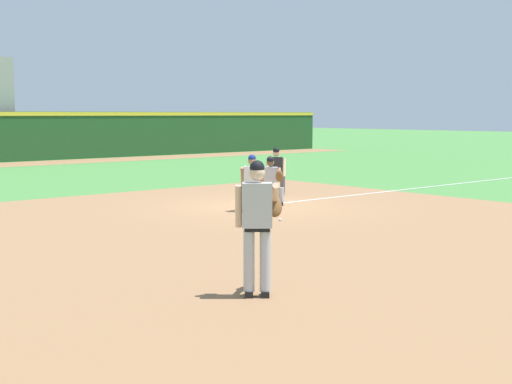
# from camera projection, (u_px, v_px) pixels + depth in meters

# --- Properties ---
(ground_plane) EXTENTS (160.00, 160.00, 0.00)m
(ground_plane) POSITION_uv_depth(u_px,v_px,m) (255.00, 206.00, 19.15)
(ground_plane) COLOR #47843D
(infield_dirt_patch) EXTENTS (18.00, 18.00, 0.01)m
(infield_dirt_patch) POSITION_uv_depth(u_px,v_px,m) (256.00, 237.00, 14.40)
(infield_dirt_patch) COLOR #936B47
(infield_dirt_patch) RESTS_ON ground
(foul_line_stripe) EXTENTS (16.77, 0.10, 0.00)m
(foul_line_stripe) POSITION_uv_depth(u_px,v_px,m) (439.00, 186.00, 24.57)
(foul_line_stripe) COLOR white
(foul_line_stripe) RESTS_ON ground
(first_base_bag) EXTENTS (0.38, 0.38, 0.09)m
(first_base_bag) POSITION_uv_depth(u_px,v_px,m) (255.00, 205.00, 19.14)
(first_base_bag) COLOR white
(first_base_bag) RESTS_ON ground
(baseball) EXTENTS (0.07, 0.07, 0.07)m
(baseball) POSITION_uv_depth(u_px,v_px,m) (280.00, 220.00, 16.51)
(baseball) COLOR white
(baseball) RESTS_ON ground
(pitcher) EXTENTS (0.85, 0.54, 1.86)m
(pitcher) POSITION_uv_depth(u_px,v_px,m) (258.00, 220.00, 9.58)
(pitcher) COLOR black
(pitcher) RESTS_ON ground
(first_baseman) EXTENTS (0.71, 1.09, 1.34)m
(first_baseman) POSITION_uv_depth(u_px,v_px,m) (271.00, 179.00, 19.26)
(first_baseman) COLOR black
(first_baseman) RESTS_ON ground
(baserunner) EXTENTS (0.67, 0.67, 1.46)m
(baserunner) POSITION_uv_depth(u_px,v_px,m) (252.00, 181.00, 18.02)
(baserunner) COLOR black
(baserunner) RESTS_ON ground
(umpire) EXTENTS (0.67, 0.67, 1.46)m
(umpire) POSITION_uv_depth(u_px,v_px,m) (276.00, 169.00, 21.81)
(umpire) COLOR black
(umpire) RESTS_ON ground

